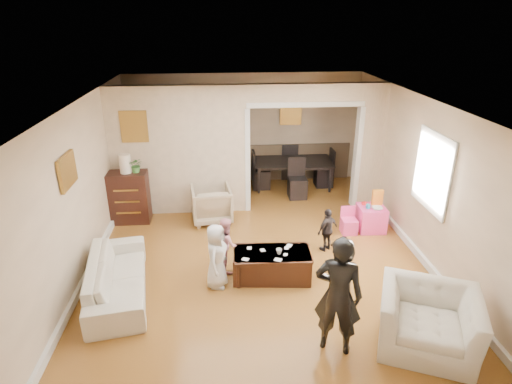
{
  "coord_description": "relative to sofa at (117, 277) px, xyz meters",
  "views": [
    {
      "loc": [
        -0.56,
        -6.33,
        3.81
      ],
      "look_at": [
        0.0,
        0.2,
        1.05
      ],
      "focal_mm": 29.59,
      "sensor_mm": 36.0,
      "label": 1
    }
  ],
  "objects": [
    {
      "name": "floor",
      "position": [
        2.13,
        1.0,
        -0.29
      ],
      "size": [
        7.0,
        7.0,
        0.0
      ],
      "primitive_type": "plane",
      "color": "#AB712C",
      "rests_on": "ground"
    },
    {
      "name": "partition_left",
      "position": [
        0.76,
        2.8,
        1.01
      ],
      "size": [
        2.75,
        0.18,
        2.6
      ],
      "primitive_type": "cube",
      "color": "beige",
      "rests_on": "ground"
    },
    {
      "name": "partition_right",
      "position": [
        4.61,
        2.8,
        1.01
      ],
      "size": [
        0.55,
        0.18,
        2.6
      ],
      "primitive_type": "cube",
      "color": "beige",
      "rests_on": "ground"
    },
    {
      "name": "partition_header",
      "position": [
        3.23,
        2.8,
        2.14
      ],
      "size": [
        2.22,
        0.18,
        0.35
      ],
      "primitive_type": "cube",
      "color": "beige",
      "rests_on": "partition_right"
    },
    {
      "name": "window_pane",
      "position": [
        4.86,
        0.6,
        1.26
      ],
      "size": [
        0.03,
        0.95,
        1.1
      ],
      "primitive_type": "cube",
      "color": "white",
      "rests_on": "ground"
    },
    {
      "name": "framed_art_partition",
      "position": [
        -0.07,
        2.7,
        1.56
      ],
      "size": [
        0.45,
        0.03,
        0.55
      ],
      "primitive_type": "cube",
      "color": "brown",
      "rests_on": "partition_left"
    },
    {
      "name": "framed_art_sofa_wall",
      "position": [
        -0.58,
        0.4,
        1.51
      ],
      "size": [
        0.03,
        0.55,
        0.4
      ],
      "primitive_type": "cube",
      "color": "brown"
    },
    {
      "name": "framed_art_alcove",
      "position": [
        3.23,
        4.44,
        1.41
      ],
      "size": [
        0.45,
        0.03,
        0.55
      ],
      "primitive_type": "cube",
      "color": "brown"
    },
    {
      "name": "sofa",
      "position": [
        0.0,
        0.0,
        0.0
      ],
      "size": [
        1.08,
        2.07,
        0.58
      ],
      "primitive_type": "imported",
      "rotation": [
        0.0,
        0.0,
        1.73
      ],
      "color": "beige",
      "rests_on": "ground"
    },
    {
      "name": "armchair_back",
      "position": [
        1.34,
        2.31,
        0.07
      ],
      "size": [
        0.84,
        0.86,
        0.71
      ],
      "primitive_type": "imported",
      "rotation": [
        0.0,
        0.0,
        3.26
      ],
      "color": "tan",
      "rests_on": "ground"
    },
    {
      "name": "armchair_front",
      "position": [
        4.01,
        -1.4,
        0.08
      ],
      "size": [
        1.45,
        1.37,
        0.74
      ],
      "primitive_type": "imported",
      "rotation": [
        0.0,
        0.0,
        -0.41
      ],
      "color": "beige",
      "rests_on": "ground"
    },
    {
      "name": "dresser",
      "position": [
        -0.25,
        2.42,
        0.23
      ],
      "size": [
        0.75,
        0.42,
        1.03
      ],
      "primitive_type": "cube",
      "color": "black",
      "rests_on": "ground"
    },
    {
      "name": "table_lamp",
      "position": [
        -0.25,
        2.42,
        0.92
      ],
      "size": [
        0.22,
        0.22,
        0.36
      ],
      "primitive_type": "cylinder",
      "color": "#F4E3C7",
      "rests_on": "dresser"
    },
    {
      "name": "potted_plant",
      "position": [
        -0.05,
        2.42,
        0.89
      ],
      "size": [
        0.26,
        0.23,
        0.29
      ],
      "primitive_type": "imported",
      "color": "#3A6D30",
      "rests_on": "dresser"
    },
    {
      "name": "coffee_table",
      "position": [
        2.3,
        0.23,
        -0.07
      ],
      "size": [
        1.23,
        0.7,
        0.44
      ],
      "primitive_type": "cube",
      "rotation": [
        0.0,
        0.0,
        -0.1
      ],
      "color": "#3A1C12",
      "rests_on": "ground"
    },
    {
      "name": "coffee_cup",
      "position": [
        2.4,
        0.18,
        0.2
      ],
      "size": [
        0.1,
        0.1,
        0.08
      ],
      "primitive_type": "imported",
      "rotation": [
        0.0,
        0.0,
        -0.1
      ],
      "color": "silver",
      "rests_on": "coffee_table"
    },
    {
      "name": "play_table",
      "position": [
        4.37,
        1.66,
        -0.05
      ],
      "size": [
        0.5,
        0.5,
        0.47
      ],
      "primitive_type": "cube",
      "rotation": [
        0.0,
        0.0,
        -0.02
      ],
      "color": "#FF4396",
      "rests_on": "ground"
    },
    {
      "name": "cereal_box",
      "position": [
        4.49,
        1.76,
        0.33
      ],
      "size": [
        0.2,
        0.07,
        0.3
      ],
      "primitive_type": "cube",
      "rotation": [
        0.0,
        0.0,
        -0.02
      ],
      "color": "yellow",
      "rests_on": "play_table"
    },
    {
      "name": "cyan_cup",
      "position": [
        4.27,
        1.61,
        0.22
      ],
      "size": [
        0.08,
        0.08,
        0.08
      ],
      "primitive_type": "cylinder",
      "color": "teal",
      "rests_on": "play_table"
    },
    {
      "name": "toy_block",
      "position": [
        4.25,
        1.78,
        0.21
      ],
      "size": [
        0.09,
        0.08,
        0.05
      ],
      "primitive_type": "cube",
      "rotation": [
        0.0,
        0.0,
        0.32
      ],
      "color": "red",
      "rests_on": "play_table"
    },
    {
      "name": "play_bowl",
      "position": [
        4.42,
        1.54,
        0.21
      ],
      "size": [
        0.2,
        0.2,
        0.05
      ],
      "primitive_type": "imported",
      "rotation": [
        0.0,
        0.0,
        -0.02
      ],
      "color": "white",
      "rests_on": "play_table"
    },
    {
      "name": "dining_table",
      "position": [
        3.24,
        3.96,
        0.03
      ],
      "size": [
        1.87,
        1.1,
        0.64
      ],
      "primitive_type": "imported",
      "rotation": [
        0.0,
        0.0,
        -0.05
      ],
      "color": "black",
      "rests_on": "ground"
    },
    {
      "name": "adult_person",
      "position": [
        2.88,
        -1.35,
        0.49
      ],
      "size": [
        0.67,
        0.56,
        1.56
      ],
      "primitive_type": "imported",
      "rotation": [
        0.0,
        0.0,
        2.74
      ],
      "color": "black",
      "rests_on": "ground"
    },
    {
      "name": "child_kneel_a",
      "position": [
        1.45,
        0.08,
        0.22
      ],
      "size": [
        0.45,
        0.57,
        1.02
      ],
      "primitive_type": "imported",
      "rotation": [
        0.0,
        0.0,
        1.3
      ],
      "color": "silver",
      "rests_on": "ground"
    },
    {
      "name": "child_kneel_b",
      "position": [
        1.6,
        0.53,
        0.16
      ],
      "size": [
        0.44,
        0.51,
        0.9
      ],
      "primitive_type": "imported",
      "rotation": [
        0.0,
        0.0,
        1.82
      ],
      "color": "pink",
      "rests_on": "ground"
    },
    {
      "name": "child_toddler",
      "position": [
        3.35,
        0.98,
        0.1
      ],
      "size": [
        0.48,
        0.42,
        0.78
      ],
      "primitive_type": "imported",
      "rotation": [
        0.0,
        0.0,
        -2.54
      ],
      "color": "black",
      "rests_on": "ground"
    },
    {
      "name": "craft_papers",
      "position": [
        2.27,
        0.23,
        0.16
      ],
      "size": [
        0.84,
        0.53,
        0.0
      ],
      "color": "white",
      "rests_on": "coffee_table"
    }
  ]
}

